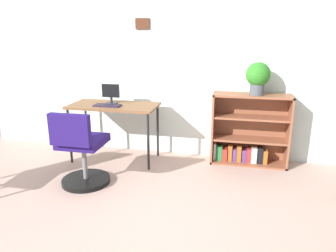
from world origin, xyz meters
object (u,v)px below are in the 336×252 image
object	(u,v)px
desk	(114,109)
bookshelf_low	(248,133)
potted_plant_on_shelf	(258,76)
monitor	(111,94)
office_chair	(81,153)
keyboard	(107,105)

from	to	relation	value
desk	bookshelf_low	bearing A→B (deg)	8.72
bookshelf_low	potted_plant_on_shelf	distance (m)	0.72
monitor	potted_plant_on_shelf	xyz separation A→B (m)	(1.77, 0.15, 0.25)
office_chair	desk	bearing A→B (deg)	84.70
bookshelf_low	keyboard	bearing A→B (deg)	-168.16
bookshelf_low	potted_plant_on_shelf	xyz separation A→B (m)	(0.06, -0.06, 0.71)
monitor	keyboard	xyz separation A→B (m)	(0.01, -0.15, -0.11)
desk	office_chair	xyz separation A→B (m)	(-0.07, -0.78, -0.30)
monitor	desk	bearing A→B (deg)	-44.58
monitor	potted_plant_on_shelf	size ratio (longest dim) A/B	0.65
monitor	potted_plant_on_shelf	bearing A→B (deg)	4.88
monitor	bookshelf_low	world-z (taller)	monitor
desk	potted_plant_on_shelf	xyz separation A→B (m)	(1.72, 0.20, 0.43)
keyboard	desk	bearing A→B (deg)	69.25
keyboard	potted_plant_on_shelf	xyz separation A→B (m)	(1.76, 0.30, 0.36)
desk	potted_plant_on_shelf	size ratio (longest dim) A/B	2.87
office_chair	potted_plant_on_shelf	size ratio (longest dim) A/B	2.20
desk	potted_plant_on_shelf	bearing A→B (deg)	6.55
desk	bookshelf_low	distance (m)	1.70
office_chair	bookshelf_low	size ratio (longest dim) A/B	0.91
desk	potted_plant_on_shelf	distance (m)	1.78
office_chair	bookshelf_low	xyz separation A→B (m)	(1.73, 1.03, 0.02)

